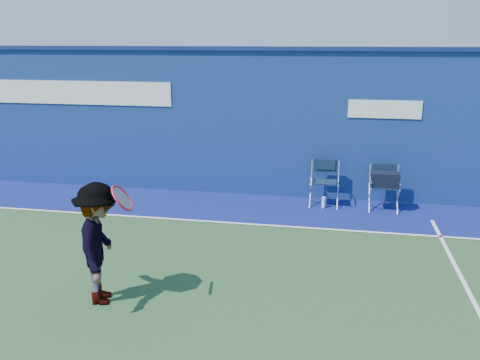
% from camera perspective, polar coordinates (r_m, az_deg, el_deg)
% --- Properties ---
extents(ground, '(80.00, 80.00, 0.00)m').
position_cam_1_polar(ground, '(6.73, -14.38, -13.72)').
color(ground, '#294C28').
rests_on(ground, ground).
extents(stadium_wall, '(24.00, 0.50, 3.08)m').
position_cam_1_polar(stadium_wall, '(10.93, -3.57, 6.72)').
color(stadium_wall, navy).
rests_on(stadium_wall, ground).
extents(out_of_bounds_strip, '(24.00, 1.80, 0.01)m').
position_cam_1_polar(out_of_bounds_strip, '(10.26, -4.89, -2.80)').
color(out_of_bounds_strip, navy).
rests_on(out_of_bounds_strip, ground).
extents(court_lines, '(24.00, 12.00, 0.01)m').
position_cam_1_polar(court_lines, '(7.20, -12.38, -11.41)').
color(court_lines, white).
rests_on(court_lines, out_of_bounds_strip).
extents(directors_chair_left, '(0.54, 0.50, 0.91)m').
position_cam_1_polar(directors_chair_left, '(10.28, 9.43, -1.21)').
color(directors_chair_left, silver).
rests_on(directors_chair_left, ground).
extents(directors_chair_right, '(0.53, 0.47, 0.88)m').
position_cam_1_polar(directors_chair_right, '(10.22, 15.84, -1.29)').
color(directors_chair_right, silver).
rests_on(directors_chair_right, ground).
extents(water_bottle, '(0.07, 0.07, 0.23)m').
position_cam_1_polar(water_bottle, '(10.15, 9.36, -2.50)').
color(water_bottle, white).
rests_on(water_bottle, ground).
extents(tennis_player, '(0.97, 1.13, 1.59)m').
position_cam_1_polar(tennis_player, '(6.59, -15.53, -6.88)').
color(tennis_player, '#EA4738').
rests_on(tennis_player, ground).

